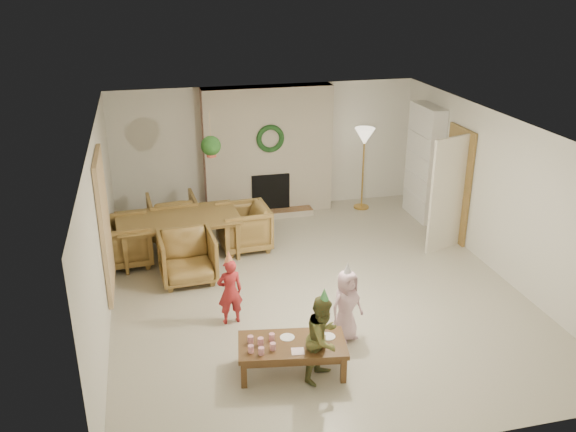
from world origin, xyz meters
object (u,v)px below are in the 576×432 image
object	(u,v)px
dining_chair_left	(125,242)
dining_chair_right	(244,227)
dining_table	(180,237)
child_pink	(346,305)
child_plaid	(323,338)
dining_chair_near	(187,257)
child_red	(230,291)
dining_chair_far	(173,216)
coffee_table_top	(292,345)

from	to	relation	value
dining_chair_left	dining_chair_right	distance (m)	1.99
dining_table	child_pink	size ratio (longest dim) A/B	2.05
dining_chair_right	child_plaid	size ratio (longest dim) A/B	0.80
dining_chair_near	dining_chair_left	bearing A→B (deg)	135.00
child_red	child_plaid	size ratio (longest dim) A/B	0.89
child_pink	dining_chair_far	bearing A→B (deg)	95.78
child_red	child_pink	xyz separation A→B (m)	(1.41, -0.74, 0.01)
dining_chair_far	dining_chair_right	xyz separation A→B (m)	(1.16, -0.81, 0.00)
dining_chair_left	dining_chair_right	bearing A→B (deg)	-90.00
dining_chair_near	child_red	bearing A→B (deg)	-75.20
child_red	dining_chair_left	bearing A→B (deg)	-63.54
coffee_table_top	child_red	distance (m)	1.39
child_red	dining_table	bearing A→B (deg)	-83.08
dining_table	dining_chair_far	xyz separation A→B (m)	(-0.06, 0.88, 0.04)
dining_chair_left	child_red	size ratio (longest dim) A/B	0.90
dining_chair_far	dining_table	bearing A→B (deg)	90.00
dining_table	coffee_table_top	size ratio (longest dim) A/B	1.57
coffee_table_top	child_pink	world-z (taller)	child_pink
dining_chair_right	child_plaid	xyz separation A→B (m)	(0.30, -3.79, 0.15)
dining_table	dining_chair_near	size ratio (longest dim) A/B	2.34
coffee_table_top	child_plaid	xyz separation A→B (m)	(0.32, -0.19, 0.17)
dining_chair_left	dining_chair_far	bearing A→B (deg)	-45.00
dining_chair_left	child_pink	bearing A→B (deg)	-140.05
dining_table	dining_chair_far	bearing A→B (deg)	90.00
dining_chair_left	coffee_table_top	bearing A→B (deg)	-154.30
child_plaid	child_pink	world-z (taller)	child_plaid
dining_table	dining_chair_near	world-z (taller)	dining_chair_near
dining_chair_near	coffee_table_top	size ratio (longest dim) A/B	0.67
dining_chair_right	child_pink	world-z (taller)	child_pink
child_plaid	child_red	bearing A→B (deg)	77.39
coffee_table_top	dining_chair_near	bearing A→B (deg)	120.10
dining_chair_near	dining_chair_right	size ratio (longest dim) A/B	1.00
dining_chair_near	dining_chair_right	bearing A→B (deg)	38.66
dining_table	dining_chair_left	bearing A→B (deg)	180.00
child_plaid	child_pink	distance (m)	0.90
dining_chair_right	dining_chair_near	bearing A→B (deg)	-51.34
dining_chair_right	child_plaid	bearing A→B (deg)	0.72
dining_chair_far	dining_chair_right	world-z (taller)	same
child_red	child_pink	world-z (taller)	child_pink
dining_chair_left	child_pink	xyz separation A→B (m)	(2.81, -2.94, 0.10)
dining_chair_right	dining_chair_far	bearing A→B (deg)	-128.66
dining_table	child_pink	world-z (taller)	child_pink
dining_chair_far	dining_chair_right	distance (m)	1.42
dining_chair_left	coffee_table_top	xyz separation A→B (m)	(1.96, -3.47, -0.02)
coffee_table_top	child_plaid	world-z (taller)	child_plaid
dining_chair_right	dining_chair_left	bearing A→B (deg)	-90.00
dining_table	child_pink	xyz separation A→B (m)	(1.93, -3.00, 0.14)
dining_chair_near	child_red	world-z (taller)	child_red
dining_chair_near	dining_chair_right	world-z (taller)	same
child_plaid	child_pink	size ratio (longest dim) A/B	1.09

